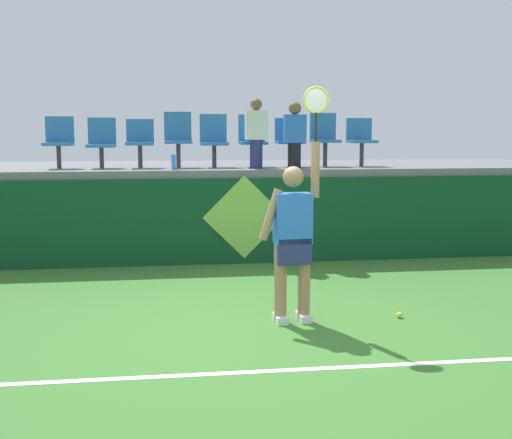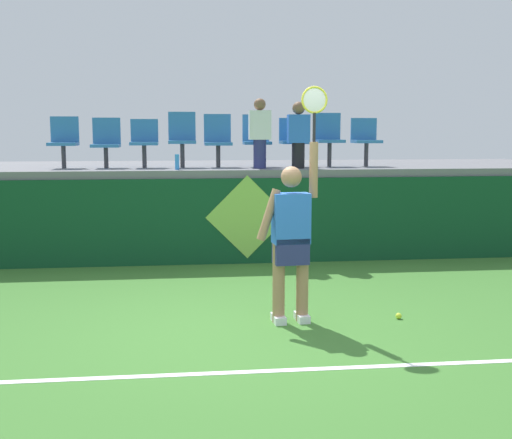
{
  "view_description": "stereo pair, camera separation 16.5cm",
  "coord_description": "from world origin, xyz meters",
  "views": [
    {
      "loc": [
        -0.77,
        -6.35,
        2.05
      ],
      "look_at": [
        0.26,
        1.2,
        0.98
      ],
      "focal_mm": 45.54,
      "sensor_mm": 36.0,
      "label": 1
    },
    {
      "loc": [
        -0.6,
        -6.37,
        2.05
      ],
      "look_at": [
        0.26,
        1.2,
        0.98
      ],
      "focal_mm": 45.54,
      "sensor_mm": 36.0,
      "label": 2
    }
  ],
  "objects": [
    {
      "name": "stadium_chair_4",
      "position": [
        -0.01,
        4.26,
        1.89
      ],
      "size": [
        0.44,
        0.42,
        0.86
      ],
      "color": "#38383D",
      "rests_on": "spectator_platform"
    },
    {
      "name": "stadium_chair_1",
      "position": [
        -1.8,
        4.25,
        1.86
      ],
      "size": [
        0.44,
        0.42,
        0.8
      ],
      "color": "#38383D",
      "rests_on": "spectator_platform"
    },
    {
      "name": "stadium_chair_5",
      "position": [
        0.62,
        4.25,
        1.9
      ],
      "size": [
        0.44,
        0.42,
        0.85
      ],
      "color": "#38383D",
      "rests_on": "spectator_platform"
    },
    {
      "name": "water_bottle",
      "position": [
        -0.67,
        3.62,
        1.54
      ],
      "size": [
        0.07,
        0.07,
        0.24
      ],
      "primitive_type": "cylinder",
      "color": "#338CE5",
      "rests_on": "spectator_platform"
    },
    {
      "name": "stadium_chair_3",
      "position": [
        -0.59,
        4.26,
        1.92
      ],
      "size": [
        0.44,
        0.42,
        0.89
      ],
      "color": "#38383D",
      "rests_on": "spectator_platform"
    },
    {
      "name": "wall_signage_mount",
      "position": [
        0.37,
        3.33,
        0.0
      ],
      "size": [
        1.27,
        0.01,
        1.35
      ],
      "color": "#0F4223",
      "rests_on": "ground_plane"
    },
    {
      "name": "spectator_1",
      "position": [
        1.23,
        3.78,
        1.97
      ],
      "size": [
        0.34,
        0.2,
        1.04
      ],
      "color": "black",
      "rests_on": "spectator_platform"
    },
    {
      "name": "stadium_chair_6",
      "position": [
        1.23,
        4.25,
        1.88
      ],
      "size": [
        0.44,
        0.42,
        0.8
      ],
      "color": "#38383D",
      "rests_on": "spectator_platform"
    },
    {
      "name": "stadium_chair_2",
      "position": [
        -1.2,
        4.25,
        1.87
      ],
      "size": [
        0.44,
        0.42,
        0.78
      ],
      "color": "#38383D",
      "rests_on": "spectator_platform"
    },
    {
      "name": "stadium_chair_7",
      "position": [
        1.82,
        4.25,
        1.92
      ],
      "size": [
        0.44,
        0.42,
        0.88
      ],
      "color": "#38383D",
      "rests_on": "spectator_platform"
    },
    {
      "name": "court_baseline_stripe",
      "position": [
        0.0,
        -1.12,
        0.0
      ],
      "size": [
        10.92,
        0.08,
        0.01
      ],
      "primitive_type": "cube",
      "color": "white",
      "rests_on": "ground_plane"
    },
    {
      "name": "stadium_chair_0",
      "position": [
        -2.45,
        4.25,
        1.88
      ],
      "size": [
        0.44,
        0.42,
        0.82
      ],
      "color": "#38383D",
      "rests_on": "spectator_platform"
    },
    {
      "name": "spectator_platform",
      "position": [
        0.0,
        4.94,
        1.37
      ],
      "size": [
        12.13,
        3.11,
        0.12
      ],
      "primitive_type": "cube",
      "color": "slate",
      "rests_on": "court_back_wall"
    },
    {
      "name": "tennis_ball",
      "position": [
        1.71,
        0.24,
        0.03
      ],
      "size": [
        0.07,
        0.07,
        0.07
      ],
      "primitive_type": "sphere",
      "color": "#D1E533",
      "rests_on": "ground_plane"
    },
    {
      "name": "court_back_wall",
      "position": [
        0.0,
        3.43,
        0.65
      ],
      "size": [
        12.13,
        0.2,
        1.31
      ],
      "primitive_type": "cube",
      "color": "#0F4223",
      "rests_on": "ground_plane"
    },
    {
      "name": "tennis_player",
      "position": [
        0.53,
        0.27,
        0.94
      ],
      "size": [
        0.75,
        0.29,
        2.48
      ],
      "color": "white",
      "rests_on": "ground_plane"
    },
    {
      "name": "ground_plane",
      "position": [
        0.0,
        0.0,
        0.0
      ],
      "size": [
        40.0,
        40.0,
        0.0
      ],
      "primitive_type": "plane",
      "color": "#3D752D"
    },
    {
      "name": "stadium_chair_8",
      "position": [
        2.45,
        4.25,
        1.89
      ],
      "size": [
        0.44,
        0.42,
        0.8
      ],
      "color": "#38383D",
      "rests_on": "spectator_platform"
    },
    {
      "name": "spectator_0",
      "position": [
        0.62,
        3.81,
        1.99
      ],
      "size": [
        0.34,
        0.2,
        1.09
      ],
      "color": "navy",
      "rests_on": "spectator_platform"
    }
  ]
}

